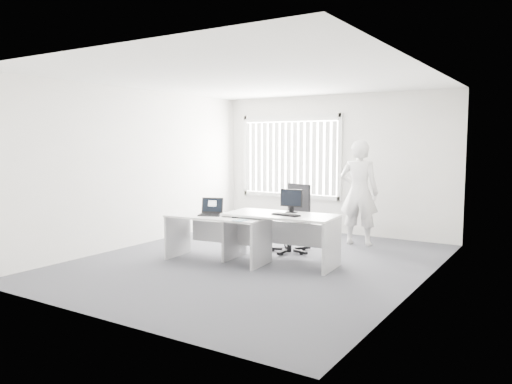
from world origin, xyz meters
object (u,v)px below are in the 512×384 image
Objects in this scene: desk_near at (218,228)px; laptop at (210,207)px; person at (359,193)px; desk_far at (281,228)px; monitor at (291,201)px; office_chair at (292,231)px.

desk_near is 4.75× the size of laptop.
desk_far is at bearing 68.54° from person.
laptop is 1.27m from monitor.
monitor is (-0.42, -1.78, 0.00)m from person.
desk_far is (0.93, 0.35, 0.04)m from desk_near.
person is (0.75, 1.16, 0.59)m from office_chair.
desk_far is at bearing -56.37° from office_chair.
laptop is 0.94× the size of monitor.
desk_far is at bearing 15.22° from desk_near.
monitor is (0.99, 0.58, 0.43)m from desk_near.
desk_near is 1.23m from monitor.
desk_far is 2.10m from person.
desk_far is at bearing -1.89° from laptop.
monitor is at bearing -46.19° from office_chair.
office_chair is at bearing 55.72° from desk_near.
person is (1.41, 2.36, 0.43)m from desk_near.
monitor is at bearing 6.99° from laptop.
monitor is (1.10, 0.63, 0.10)m from laptop.
desk_far is 0.91m from office_chair.
person reaches higher than monitor.
office_chair reaches higher than desk_near.
laptop is at bearing -159.49° from desk_near.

